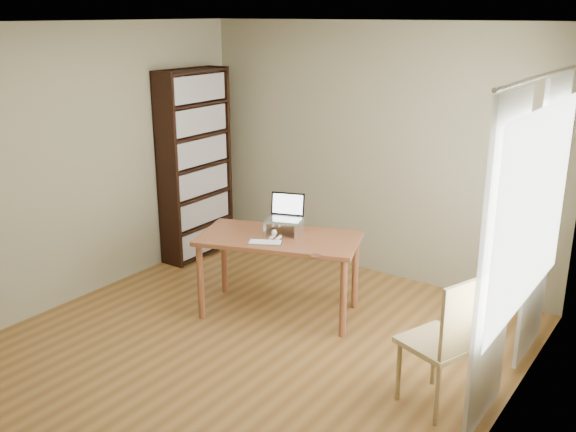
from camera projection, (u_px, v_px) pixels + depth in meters
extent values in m
cube|color=brown|center=(238.00, 357.00, 5.22)|extent=(4.00, 4.50, 0.02)
cube|color=silver|center=(229.00, 21.00, 4.43)|extent=(4.00, 4.50, 0.02)
cube|color=#88845B|center=(374.00, 152.00, 6.59)|extent=(4.00, 0.02, 2.60)
cube|color=#88845B|center=(65.00, 168.00, 5.92)|extent=(0.02, 4.50, 2.60)
cube|color=#88845B|center=(501.00, 259.00, 3.73)|extent=(0.02, 4.50, 2.60)
cube|color=white|center=(535.00, 209.00, 4.34)|extent=(0.01, 1.80, 1.40)
cube|color=black|center=(167.00, 173.00, 6.78)|extent=(0.30, 0.04, 2.10)
cube|color=black|center=(220.00, 158.00, 7.45)|extent=(0.30, 0.04, 2.10)
cube|color=black|center=(186.00, 164.00, 7.19)|extent=(0.02, 0.90, 2.10)
cube|color=black|center=(199.00, 251.00, 7.42)|extent=(0.30, 0.84, 0.02)
cube|color=black|center=(200.00, 238.00, 7.35)|extent=(0.20, 0.78, 0.28)
cube|color=black|center=(198.00, 223.00, 7.32)|extent=(0.30, 0.84, 0.03)
cube|color=black|center=(199.00, 209.00, 7.25)|extent=(0.20, 0.78, 0.28)
cube|color=black|center=(196.00, 195.00, 7.22)|extent=(0.30, 0.84, 0.02)
cube|color=black|center=(198.00, 180.00, 7.15)|extent=(0.20, 0.78, 0.28)
cube|color=black|center=(195.00, 165.00, 7.11)|extent=(0.30, 0.84, 0.02)
cube|color=black|center=(196.00, 150.00, 7.04)|extent=(0.20, 0.78, 0.28)
cube|color=black|center=(194.00, 135.00, 7.01)|extent=(0.30, 0.84, 0.02)
cube|color=black|center=(195.00, 120.00, 6.94)|extent=(0.20, 0.78, 0.28)
cube|color=black|center=(192.00, 104.00, 6.91)|extent=(0.30, 0.84, 0.02)
cube|color=black|center=(194.00, 88.00, 6.84)|extent=(0.20, 0.78, 0.28)
cube|color=black|center=(191.00, 71.00, 6.80)|extent=(0.30, 0.84, 0.03)
cube|color=white|center=(497.00, 266.00, 4.02)|extent=(0.03, 0.70, 2.20)
cube|color=white|center=(542.00, 221.00, 4.88)|extent=(0.03, 0.70, 2.20)
cylinder|color=silver|center=(541.00, 76.00, 4.11)|extent=(0.03, 1.90, 0.03)
cube|color=brown|center=(279.00, 239.00, 5.76)|extent=(1.58, 1.14, 0.04)
cylinder|color=brown|center=(244.00, 253.00, 6.46)|extent=(0.06, 0.06, 0.71)
cylinder|color=brown|center=(357.00, 283.00, 5.75)|extent=(0.06, 0.06, 0.71)
cylinder|color=brown|center=(204.00, 272.00, 5.99)|extent=(0.06, 0.06, 0.71)
cylinder|color=brown|center=(323.00, 306.00, 5.28)|extent=(0.06, 0.06, 0.71)
cube|color=silver|center=(271.00, 225.00, 5.87)|extent=(0.03, 0.25, 0.12)
cube|color=silver|center=(297.00, 231.00, 5.72)|extent=(0.03, 0.25, 0.12)
cube|color=silver|center=(284.00, 221.00, 5.77)|extent=(0.32, 0.25, 0.01)
cube|color=silver|center=(284.00, 219.00, 5.77)|extent=(0.37, 0.31, 0.02)
cube|color=black|center=(292.00, 204.00, 5.84)|extent=(0.31, 0.15, 0.21)
cube|color=white|center=(292.00, 205.00, 5.83)|extent=(0.28, 0.13, 0.18)
cube|color=silver|center=(265.00, 243.00, 5.57)|extent=(0.32, 0.25, 0.02)
cube|color=white|center=(265.00, 242.00, 5.57)|extent=(0.30, 0.23, 0.00)
cylinder|color=#542C1C|center=(316.00, 256.00, 5.29)|extent=(0.09, 0.09, 0.01)
ellipsoid|color=#4E493E|center=(284.00, 225.00, 5.83)|extent=(0.18, 0.41, 0.14)
ellipsoid|color=#4E493E|center=(291.00, 223.00, 5.91)|extent=(0.16, 0.17, 0.13)
ellipsoid|color=#4E493E|center=(272.00, 229.00, 5.67)|extent=(0.11, 0.10, 0.10)
ellipsoid|color=silver|center=(275.00, 232.00, 5.71)|extent=(0.10, 0.10, 0.09)
sphere|color=silver|center=(270.00, 232.00, 5.65)|extent=(0.05, 0.05, 0.05)
cone|color=#4E493E|center=(270.00, 223.00, 5.68)|extent=(0.03, 0.04, 0.05)
cone|color=#4E493E|center=(275.00, 224.00, 5.64)|extent=(0.03, 0.04, 0.05)
cylinder|color=silver|center=(269.00, 236.00, 5.70)|extent=(0.03, 0.10, 0.03)
cylinder|color=silver|center=(274.00, 238.00, 5.67)|extent=(0.03, 0.10, 0.03)
cylinder|color=#4E493E|center=(300.00, 229.00, 5.89)|extent=(0.15, 0.22, 0.03)
cube|color=tan|center=(438.00, 343.00, 4.45)|extent=(0.58, 0.58, 0.04)
cylinder|color=tan|center=(401.00, 377.00, 4.48)|extent=(0.04, 0.04, 0.48)
cylinder|color=tan|center=(451.00, 394.00, 4.28)|extent=(0.04, 0.04, 0.48)
cylinder|color=tan|center=(422.00, 355.00, 4.76)|extent=(0.04, 0.04, 0.48)
cylinder|color=tan|center=(470.00, 370.00, 4.56)|extent=(0.04, 0.04, 0.48)
cube|color=tan|center=(470.00, 316.00, 4.25)|extent=(0.18, 0.41, 0.53)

